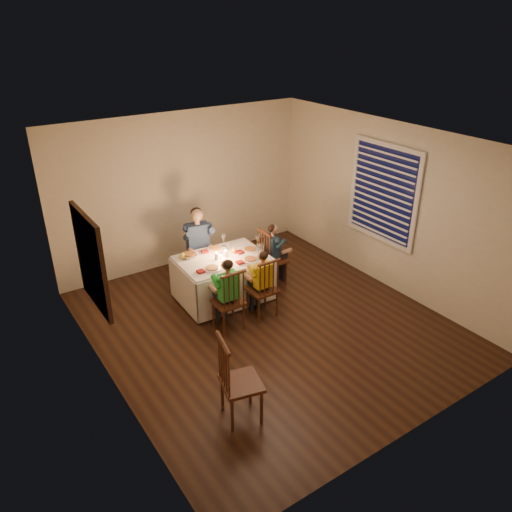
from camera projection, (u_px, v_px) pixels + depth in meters
ground at (268, 324)px, 7.11m from camera, size 5.00×5.00×0.00m
wall_left at (99, 289)px, 5.41m from camera, size 0.02×5.00×2.60m
wall_right at (388, 207)px, 7.66m from camera, size 0.02×5.00×2.60m
wall_back at (183, 190)px, 8.39m from camera, size 4.50×0.02×2.60m
ceiling at (270, 142)px, 5.96m from camera, size 5.00×5.00×0.00m
dining_table at (223, 270)px, 7.52m from camera, size 1.38×1.02×0.67m
chair_adult at (201, 279)px, 8.27m from camera, size 0.46×0.44×0.95m
chair_near_left at (229, 327)px, 7.02m from camera, size 0.39×0.38×0.95m
chair_near_right at (262, 315)px, 7.32m from camera, size 0.39×0.37×0.95m
chair_end at (273, 283)px, 8.18m from camera, size 0.39×0.41×0.95m
chair_extra at (242, 416)px, 5.49m from camera, size 0.50×0.51×1.05m
adult at (201, 279)px, 8.27m from camera, size 0.53×0.50×1.25m
child_green at (229, 327)px, 7.02m from camera, size 0.36×0.33×1.08m
child_yellow at (262, 315)px, 7.32m from camera, size 0.34×0.31×1.04m
child_teal at (273, 283)px, 8.18m from camera, size 0.32×0.35×1.04m
setting_adult at (216, 249)px, 7.68m from camera, size 0.27×0.27×0.02m
setting_green at (212, 269)px, 7.10m from camera, size 0.27×0.27×0.02m
setting_yellow at (251, 260)px, 7.35m from camera, size 0.27×0.27×0.02m
setting_teal at (250, 250)px, 7.66m from camera, size 0.27×0.27×0.02m
candle_left at (217, 256)px, 7.37m from camera, size 0.06×0.06×0.10m
candle_right at (226, 254)px, 7.44m from camera, size 0.06×0.06×0.10m
squash at (183, 256)px, 7.38m from camera, size 0.09×0.09×0.09m
orange_fruit at (234, 251)px, 7.56m from camera, size 0.08×0.08×0.08m
serving_bowl at (189, 256)px, 7.43m from camera, size 0.27×0.27×0.06m
wall_mirror at (91, 261)px, 5.56m from camera, size 0.06×0.95×1.15m
window_blinds at (383, 193)px, 7.62m from camera, size 0.07×1.34×1.54m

